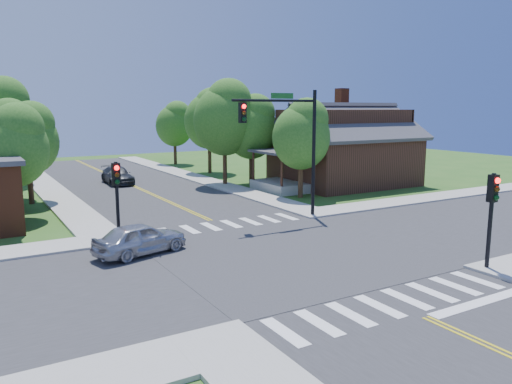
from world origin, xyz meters
TOP-DOWN VIEW (x-y plane):
  - ground at (0.00, 0.00)m, footprint 100.00×100.00m
  - road_ns at (0.00, 0.00)m, footprint 10.00×90.00m
  - road_ew at (0.00, 0.00)m, footprint 90.00×10.00m
  - intersection_patch at (0.00, 0.00)m, footprint 10.20×10.20m
  - sidewalk_ne at (15.82, 15.82)m, footprint 40.00×40.00m
  - crosswalk_north at (0.00, 6.20)m, footprint 8.85×2.00m
  - crosswalk_south at (0.00, -6.20)m, footprint 8.85×2.00m
  - centerline at (0.00, 0.00)m, footprint 0.30×90.00m
  - stop_bar at (2.50, -7.60)m, footprint 4.60×0.45m
  - signal_mast_ne at (3.91, 5.59)m, footprint 5.30×0.42m
  - signal_pole_se at (5.60, -5.62)m, footprint 0.34×0.42m
  - signal_pole_nw at (-5.60, 5.58)m, footprint 0.34×0.42m
  - house_ne at (15.11, 14.23)m, footprint 13.05×8.80m
  - tree_e_a at (8.75, 11.07)m, footprint 4.07×3.87m
  - tree_e_b at (8.77, 18.07)m, footprint 4.33×4.12m
  - tree_e_c at (8.95, 26.40)m, footprint 4.78×4.54m
  - tree_e_d at (8.85, 35.17)m, footprint 4.11×3.91m
  - tree_w_a at (-9.08, 13.34)m, footprint 3.84×3.65m
  - tree_w_b at (-8.90, 20.36)m, footprint 4.05×3.84m
  - tree_w_c at (-8.63, 27.61)m, footprint 5.13×4.87m
  - tree_house at (6.68, 18.68)m, footprint 5.02×4.77m
  - tree_bldg at (-7.86, 18.05)m, footprint 3.93×3.74m
  - car_silver at (-5.33, 3.21)m, footprint 3.65×4.86m
  - car_dgrey at (-0.76, 23.78)m, footprint 2.08×4.77m

SIDE VIEW (x-z plane):
  - ground at x=0.00m, z-range 0.00..0.00m
  - intersection_patch at x=0.00m, z-range -0.03..0.03m
  - stop_bar at x=2.50m, z-range -0.05..0.05m
  - road_ns at x=0.00m, z-range 0.00..0.04m
  - road_ew at x=0.00m, z-range 0.01..0.04m
  - crosswalk_north at x=0.00m, z-range 0.04..0.05m
  - crosswalk_south at x=0.00m, z-range 0.04..0.05m
  - centerline at x=0.00m, z-range 0.04..0.05m
  - sidewalk_ne at x=15.82m, z-range 0.00..0.14m
  - car_dgrey at x=-0.76m, z-range 0.00..1.36m
  - car_silver at x=-5.33m, z-range 0.00..1.38m
  - signal_pole_se at x=5.60m, z-range 0.76..4.56m
  - signal_pole_nw at x=-5.60m, z-range 0.76..4.56m
  - house_ne at x=15.11m, z-range -0.23..6.88m
  - tree_w_a at x=-9.08m, z-range 1.01..7.53m
  - tree_bldg at x=-7.86m, z-range 1.03..7.72m
  - tree_w_b at x=-8.90m, z-range 1.06..7.94m
  - tree_e_a at x=8.75m, z-range 1.07..7.99m
  - tree_e_d at x=8.85m, z-range 1.08..8.08m
  - tree_e_b at x=8.77m, z-range 1.14..8.51m
  - signal_mast_ne at x=3.91m, z-range 1.25..8.45m
  - tree_e_c at x=8.95m, z-range 1.26..9.39m
  - tree_house at x=6.68m, z-range 1.33..9.86m
  - tree_w_c at x=-8.63m, z-range 1.35..10.08m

